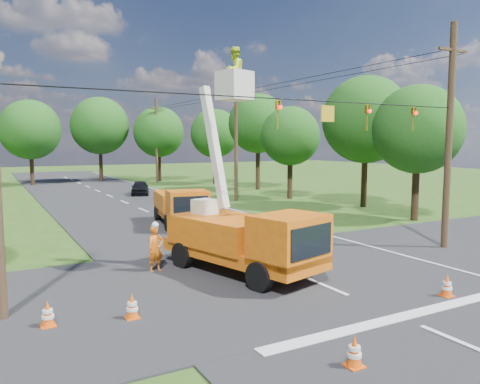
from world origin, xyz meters
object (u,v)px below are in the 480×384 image
tree_right_b (366,120)px  tree_far_a (30,130)px  tree_right_d (258,124)px  traffic_cone_3 (223,220)px  distant_car (140,188)px  traffic_cone_0 (354,352)px  traffic_cone_2 (242,230)px  traffic_cone_4 (132,306)px  pole_right_near (449,135)px  tree_far_c (159,132)px  traffic_cone_5 (48,314)px  traffic_cone_1 (447,286)px  bucket_truck (244,227)px  ground_worker (156,249)px  tree_right_a (418,130)px  pole_right_mid (236,138)px  second_truck (181,206)px  pole_right_far (156,140)px  tree_right_e (215,133)px  traffic_cone_7 (226,207)px  tree_right_c (290,136)px

tree_right_b → tree_far_a: tree_right_b is taller
tree_right_d → tree_far_a: size_ratio=1.02×
traffic_cone_3 → tree_right_b: size_ratio=0.07×
distant_car → traffic_cone_0: bearing=-81.3°
traffic_cone_2 → traffic_cone_4: size_ratio=1.00×
pole_right_near → tree_far_c: pole_right_near is taller
traffic_cone_0 → tree_right_d: size_ratio=0.07×
traffic_cone_5 → tree_far_c: bearing=67.4°
traffic_cone_4 → traffic_cone_5: (-2.08, 0.50, 0.00)m
traffic_cone_1 → traffic_cone_2: 11.20m
tree_far_a → bucket_truck: bearing=-85.4°
traffic_cone_0 → pole_right_near: bearing=30.1°
ground_worker → traffic_cone_3: 9.59m
tree_right_a → pole_right_near: bearing=-129.8°
traffic_cone_1 → tree_right_d: size_ratio=0.07×
pole_right_mid → traffic_cone_0: bearing=-113.4°
traffic_cone_3 → tree_right_b: bearing=10.2°
distant_car → traffic_cone_5: size_ratio=5.40×
second_truck → pole_right_far: bearing=83.8°
traffic_cone_1 → tree_far_a: (-7.66, 47.61, 5.83)m
tree_right_e → tree_far_a: size_ratio=0.91×
distant_car → tree_right_a: tree_right_a is taller
tree_far_c → pole_right_far: bearing=-116.6°
pole_right_near → tree_right_d: bearing=76.9°
traffic_cone_1 → tree_right_a: size_ratio=0.09×
pole_right_near → tree_right_b: (6.50, 12.00, 1.33)m
pole_right_near → traffic_cone_1: bearing=-141.7°
ground_worker → traffic_cone_7: 15.06m
traffic_cone_2 → tree_right_d: (13.19, 20.46, 6.32)m
traffic_cone_2 → tree_right_b: bearing=22.2°
ground_worker → traffic_cone_4: ground_worker is taller
traffic_cone_1 → distant_car: bearing=89.8°
distant_car → traffic_cone_2: bearing=-74.8°
traffic_cone_7 → tree_right_d: tree_right_d is taller
bucket_truck → second_truck: size_ratio=1.33×
ground_worker → pole_right_near: (12.81, -2.53, 4.24)m
traffic_cone_1 → pole_right_near: bearing=38.3°
second_truck → bucket_truck: bearing=-89.2°
traffic_cone_3 → traffic_cone_5: (-10.54, -10.89, 0.00)m
traffic_cone_1 → tree_right_c: (10.54, 23.61, 4.95)m
bucket_truck → tree_right_b: tree_right_b is taller
traffic_cone_7 → pole_right_far: pole_right_far is taller
traffic_cone_7 → tree_far_a: tree_far_a is taller
pole_right_mid → pole_right_far: (0.00, 20.00, 0.00)m
bucket_truck → pole_right_near: pole_right_near is taller
traffic_cone_2 → traffic_cone_7: same height
traffic_cone_5 → tree_right_c: (21.68, 20.22, 4.95)m
traffic_cone_0 → traffic_cone_1: same height
tree_far_c → traffic_cone_4: bearing=-110.0°
ground_worker → pole_right_mid: (12.81, 17.47, 4.24)m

